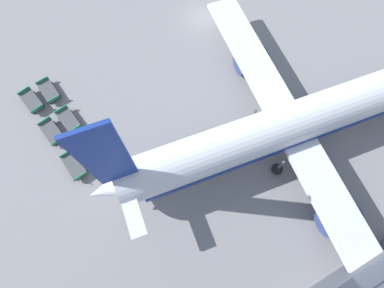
# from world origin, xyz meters

# --- Properties ---
(ground_plane) EXTENTS (500.00, 500.00, 0.00)m
(ground_plane) POSITION_xyz_m (0.00, 0.00, 0.00)
(ground_plane) COLOR gray
(airplane) EXTENTS (33.15, 39.36, 14.07)m
(airplane) POSITION_xyz_m (17.84, -0.02, 3.48)
(airplane) COLOR silver
(airplane) RESTS_ON ground_plane
(baggage_dolly_row_near_col_a) EXTENTS (3.69, 1.97, 0.92)m
(baggage_dolly_row_near_col_a) POSITION_xyz_m (1.79, -21.56, 0.47)
(baggage_dolly_row_near_col_a) COLOR #424449
(baggage_dolly_row_near_col_a) RESTS_ON ground_plane
(baggage_dolly_row_near_col_b) EXTENTS (3.69, 1.92, 0.92)m
(baggage_dolly_row_near_col_b) POSITION_xyz_m (6.25, -20.83, 0.47)
(baggage_dolly_row_near_col_b) COLOR #424449
(baggage_dolly_row_near_col_b) RESTS_ON ground_plane
(baggage_dolly_row_near_col_c) EXTENTS (3.68, 1.80, 0.92)m
(baggage_dolly_row_near_col_c) POSITION_xyz_m (10.64, -20.09, 0.47)
(baggage_dolly_row_near_col_c) COLOR #424449
(baggage_dolly_row_near_col_c) RESTS_ON ground_plane
(baggage_dolly_row_mid_a_col_a) EXTENTS (3.68, 1.80, 0.92)m
(baggage_dolly_row_mid_a_col_a) POSITION_xyz_m (1.49, -19.59, 0.47)
(baggage_dolly_row_mid_a_col_a) COLOR #424449
(baggage_dolly_row_mid_a_col_a) RESTS_ON ground_plane
(baggage_dolly_row_mid_a_col_b) EXTENTS (3.69, 1.90, 0.92)m
(baggage_dolly_row_mid_a_col_b) POSITION_xyz_m (5.79, -18.91, 0.47)
(baggage_dolly_row_mid_a_col_b) COLOR #424449
(baggage_dolly_row_mid_a_col_b) RESTS_ON ground_plane
(baggage_dolly_row_mid_a_col_c) EXTENTS (3.68, 1.87, 0.92)m
(baggage_dolly_row_mid_a_col_c) POSITION_xyz_m (10.19, -18.21, 0.47)
(baggage_dolly_row_mid_a_col_c) COLOR #424449
(baggage_dolly_row_mid_a_col_c) RESTS_ON ground_plane
(stand_guidance_stripe) EXTENTS (3.15, 20.93, 0.01)m
(stand_guidance_stripe) POSITION_xyz_m (15.18, -8.27, 0.00)
(stand_guidance_stripe) COLOR white
(stand_guidance_stripe) RESTS_ON ground_plane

